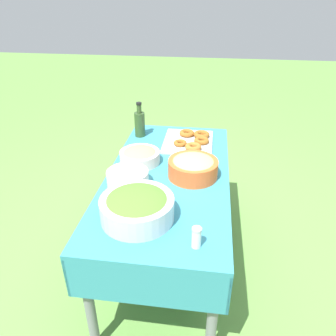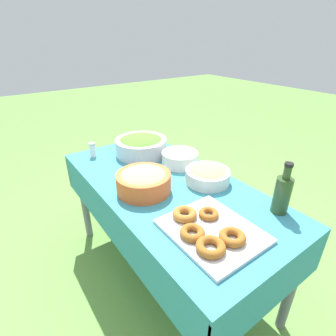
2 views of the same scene
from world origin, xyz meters
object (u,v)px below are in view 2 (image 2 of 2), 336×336
at_px(olive_oil_bottle, 282,193).
at_px(bread_bowl, 208,175).
at_px(donut_platter, 209,230).
at_px(plate_stack, 180,158).
at_px(pasta_bowl, 144,180).
at_px(salad_bowl, 141,145).

xyz_separation_m(olive_oil_bottle, bread_bowl, (-0.40, -0.08, -0.05)).
distance_m(donut_platter, bread_bowl, 0.43).
bearing_deg(plate_stack, pasta_bowl, -68.17).
xyz_separation_m(salad_bowl, pasta_bowl, (0.42, -0.23, -0.01)).
relative_size(pasta_bowl, plate_stack, 1.24).
height_order(plate_stack, bread_bowl, bread_bowl).
bearing_deg(salad_bowl, olive_oil_bottle, 11.21).
relative_size(pasta_bowl, donut_platter, 0.72).
xyz_separation_m(plate_stack, bread_bowl, (0.26, -0.01, 0.00)).
xyz_separation_m(salad_bowl, bread_bowl, (0.55, 0.10, -0.02)).
relative_size(salad_bowl, plate_stack, 1.52).
distance_m(olive_oil_bottle, bread_bowl, 0.41).
relative_size(salad_bowl, donut_platter, 0.88).
bearing_deg(olive_oil_bottle, plate_stack, -173.87).
xyz_separation_m(salad_bowl, plate_stack, (0.28, 0.12, -0.03)).
relative_size(salad_bowl, bread_bowl, 1.41).
bearing_deg(bread_bowl, pasta_bowl, -110.43).
relative_size(donut_platter, plate_stack, 1.73).
xyz_separation_m(donut_platter, olive_oil_bottle, (0.08, 0.37, 0.08)).
bearing_deg(olive_oil_bottle, donut_platter, -101.42).
distance_m(pasta_bowl, donut_platter, 0.45).
height_order(salad_bowl, olive_oil_bottle, olive_oil_bottle).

